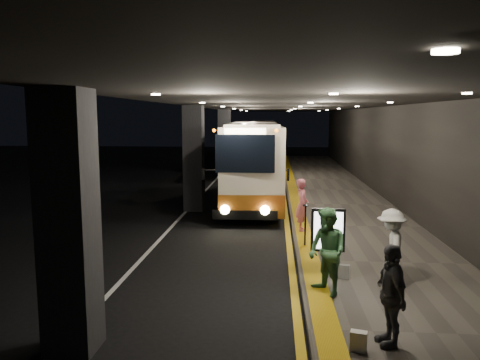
{
  "coord_description": "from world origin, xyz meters",
  "views": [
    {
      "loc": [
        1.87,
        -15.29,
        3.95
      ],
      "look_at": [
        0.65,
        1.11,
        1.7
      ],
      "focal_mm": 35.0,
      "sensor_mm": 36.0,
      "label": 1
    }
  ],
  "objects_px": {
    "passenger_waiting_white": "(391,247)",
    "passenger_waiting_grey": "(391,295)",
    "passenger_boarding": "(302,205)",
    "passenger_waiting_green": "(327,252)",
    "coach_second": "(261,148)",
    "info_sign": "(328,232)",
    "coach_main": "(253,165)",
    "stanchion_post": "(305,226)",
    "bag_plain": "(359,341)",
    "bag_polka": "(343,272)",
    "coach_third": "(263,141)"
  },
  "relations": [
    {
      "from": "passenger_waiting_green",
      "to": "stanchion_post",
      "type": "distance_m",
      "value": 3.81
    },
    {
      "from": "passenger_boarding",
      "to": "passenger_waiting_grey",
      "type": "relative_size",
      "value": 1.01
    },
    {
      "from": "coach_main",
      "to": "coach_third",
      "type": "bearing_deg",
      "value": 87.76
    },
    {
      "from": "coach_main",
      "to": "stanchion_post",
      "type": "height_order",
      "value": "coach_main"
    },
    {
      "from": "bag_polka",
      "to": "passenger_waiting_white",
      "type": "bearing_deg",
      "value": -16.48
    },
    {
      "from": "passenger_waiting_white",
      "to": "bag_polka",
      "type": "distance_m",
      "value": 1.26
    },
    {
      "from": "passenger_waiting_green",
      "to": "info_sign",
      "type": "height_order",
      "value": "passenger_waiting_green"
    },
    {
      "from": "coach_main",
      "to": "passenger_waiting_green",
      "type": "distance_m",
      "value": 12.09
    },
    {
      "from": "coach_main",
      "to": "passenger_waiting_green",
      "type": "relative_size",
      "value": 6.11
    },
    {
      "from": "passenger_waiting_green",
      "to": "coach_third",
      "type": "bearing_deg",
      "value": 152.66
    },
    {
      "from": "stanchion_post",
      "to": "coach_third",
      "type": "bearing_deg",
      "value": 93.74
    },
    {
      "from": "coach_third",
      "to": "stanchion_post",
      "type": "relative_size",
      "value": 9.08
    },
    {
      "from": "coach_main",
      "to": "bag_polka",
      "type": "relative_size",
      "value": 34.24
    },
    {
      "from": "passenger_waiting_green",
      "to": "passenger_boarding",
      "type": "bearing_deg",
      "value": 151.08
    },
    {
      "from": "bag_polka",
      "to": "stanchion_post",
      "type": "bearing_deg",
      "value": 104.7
    },
    {
      "from": "passenger_waiting_white",
      "to": "stanchion_post",
      "type": "height_order",
      "value": "passenger_waiting_white"
    },
    {
      "from": "coach_third",
      "to": "passenger_waiting_grey",
      "type": "bearing_deg",
      "value": -85.72
    },
    {
      "from": "coach_third",
      "to": "bag_polka",
      "type": "height_order",
      "value": "coach_third"
    },
    {
      "from": "coach_main",
      "to": "stanchion_post",
      "type": "bearing_deg",
      "value": -78.89
    },
    {
      "from": "coach_main",
      "to": "bag_plain",
      "type": "xyz_separation_m",
      "value": [
        2.41,
        -14.33,
        -1.39
      ]
    },
    {
      "from": "passenger_boarding",
      "to": "bag_polka",
      "type": "distance_m",
      "value": 4.73
    },
    {
      "from": "coach_second",
      "to": "info_sign",
      "type": "height_order",
      "value": "coach_second"
    },
    {
      "from": "coach_main",
      "to": "bag_plain",
      "type": "distance_m",
      "value": 14.6
    },
    {
      "from": "passenger_boarding",
      "to": "passenger_waiting_green",
      "type": "bearing_deg",
      "value": -177.88
    },
    {
      "from": "passenger_waiting_green",
      "to": "bag_plain",
      "type": "bearing_deg",
      "value": -25.01
    },
    {
      "from": "coach_main",
      "to": "info_sign",
      "type": "relative_size",
      "value": 6.88
    },
    {
      "from": "passenger_boarding",
      "to": "info_sign",
      "type": "height_order",
      "value": "passenger_boarding"
    },
    {
      "from": "coach_main",
      "to": "passenger_waiting_green",
      "type": "xyz_separation_m",
      "value": [
        2.15,
        -11.88,
        -0.62
      ]
    },
    {
      "from": "coach_second",
      "to": "bag_polka",
      "type": "bearing_deg",
      "value": -84.55
    },
    {
      "from": "bag_plain",
      "to": "passenger_waiting_grey",
      "type": "bearing_deg",
      "value": 26.78
    },
    {
      "from": "coach_main",
      "to": "coach_third",
      "type": "relative_size",
      "value": 1.05
    },
    {
      "from": "coach_third",
      "to": "passenger_waiting_white",
      "type": "bearing_deg",
      "value": -84.12
    },
    {
      "from": "passenger_waiting_grey",
      "to": "coach_second",
      "type": "bearing_deg",
      "value": 177.76
    },
    {
      "from": "coach_main",
      "to": "passenger_boarding",
      "type": "height_order",
      "value": "coach_main"
    },
    {
      "from": "passenger_boarding",
      "to": "passenger_waiting_green",
      "type": "distance_m",
      "value": 5.64
    },
    {
      "from": "coach_main",
      "to": "coach_second",
      "type": "bearing_deg",
      "value": 87.6
    },
    {
      "from": "info_sign",
      "to": "bag_polka",
      "type": "bearing_deg",
      "value": 0.35
    },
    {
      "from": "passenger_waiting_white",
      "to": "passenger_waiting_grey",
      "type": "relative_size",
      "value": 1.01
    },
    {
      "from": "passenger_waiting_white",
      "to": "bag_plain",
      "type": "bearing_deg",
      "value": -9.64
    },
    {
      "from": "coach_second",
      "to": "passenger_waiting_grey",
      "type": "height_order",
      "value": "coach_second"
    },
    {
      "from": "passenger_waiting_white",
      "to": "passenger_waiting_grey",
      "type": "xyz_separation_m",
      "value": [
        -0.7,
        -2.89,
        -0.01
      ]
    },
    {
      "from": "coach_second",
      "to": "passenger_waiting_white",
      "type": "relative_size",
      "value": 6.29
    },
    {
      "from": "coach_third",
      "to": "passenger_waiting_grey",
      "type": "height_order",
      "value": "coach_third"
    },
    {
      "from": "coach_third",
      "to": "info_sign",
      "type": "xyz_separation_m",
      "value": [
        2.33,
        -33.12,
        -0.38
      ]
    },
    {
      "from": "passenger_waiting_grey",
      "to": "passenger_waiting_green",
      "type": "bearing_deg",
      "value": -168.16
    },
    {
      "from": "coach_second",
      "to": "stanchion_post",
      "type": "bearing_deg",
      "value": -85.68
    },
    {
      "from": "passenger_waiting_green",
      "to": "passenger_waiting_white",
      "type": "height_order",
      "value": "passenger_waiting_green"
    },
    {
      "from": "coach_second",
      "to": "coach_third",
      "type": "xyz_separation_m",
      "value": [
        -0.06,
        9.55,
        0.0
      ]
    },
    {
      "from": "passenger_waiting_grey",
      "to": "stanchion_post",
      "type": "xyz_separation_m",
      "value": [
        -1.03,
        5.96,
        -0.26
      ]
    },
    {
      "from": "bag_plain",
      "to": "passenger_waiting_green",
      "type": "bearing_deg",
      "value": 96.01
    }
  ]
}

